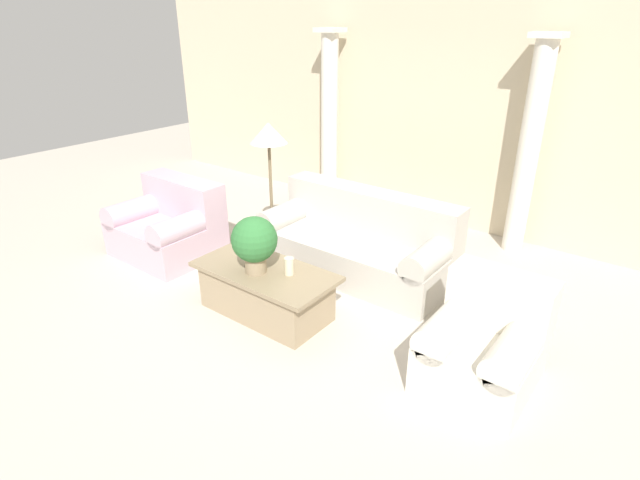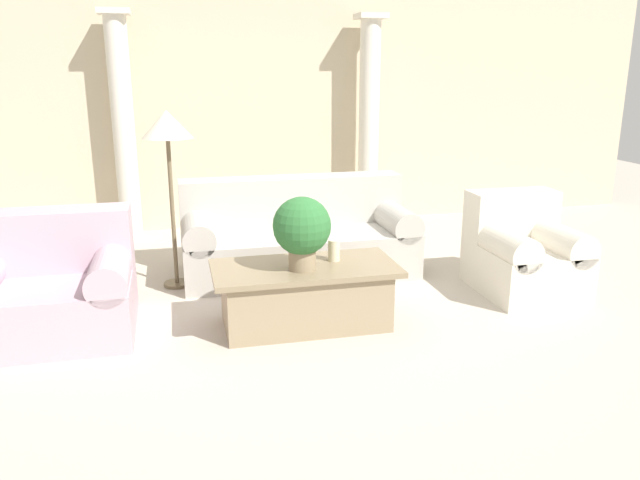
% 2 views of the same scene
% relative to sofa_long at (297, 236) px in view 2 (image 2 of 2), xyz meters
% --- Properties ---
extents(ground_plane, '(16.00, 16.00, 0.00)m').
position_rel_sofa_long_xyz_m(ground_plane, '(-0.11, -0.97, -0.34)').
color(ground_plane, '#BCB2A3').
extents(wall_back, '(10.00, 0.06, 3.20)m').
position_rel_sofa_long_xyz_m(wall_back, '(-0.11, 1.90, 1.26)').
color(wall_back, beige).
rests_on(wall_back, ground_plane).
extents(sofa_long, '(2.11, 0.93, 0.86)m').
position_rel_sofa_long_xyz_m(sofa_long, '(0.00, 0.00, 0.00)').
color(sofa_long, '#B7B2A8').
rests_on(sofa_long, ground_plane).
extents(loveseat, '(1.14, 0.93, 0.86)m').
position_rel_sofa_long_xyz_m(loveseat, '(-2.00, -0.98, 0.01)').
color(loveseat, '#C0A3B1').
rests_on(loveseat, ground_plane).
extents(coffee_table, '(1.36, 0.67, 0.46)m').
position_rel_sofa_long_xyz_m(coffee_table, '(-0.19, -1.28, -0.10)').
color(coffee_table, '#998466').
rests_on(coffee_table, ground_plane).
extents(potted_plant, '(0.42, 0.42, 0.53)m').
position_rel_sofa_long_xyz_m(potted_plant, '(-0.23, -1.35, 0.43)').
color(potted_plant, '#937F60').
rests_on(potted_plant, coffee_table).
extents(pillar_candle, '(0.09, 0.09, 0.16)m').
position_rel_sofa_long_xyz_m(pillar_candle, '(0.04, -1.21, 0.20)').
color(pillar_candle, beige).
rests_on(pillar_candle, coffee_table).
extents(floor_lamp, '(0.42, 0.42, 1.53)m').
position_rel_sofa_long_xyz_m(floor_lamp, '(-1.12, -0.17, 0.99)').
color(floor_lamp, brown).
rests_on(floor_lamp, ground_plane).
extents(column_left, '(0.33, 0.33, 2.45)m').
position_rel_sofa_long_xyz_m(column_left, '(-1.58, 1.60, 0.91)').
color(column_left, silver).
rests_on(column_left, ground_plane).
extents(column_right, '(0.33, 0.33, 2.45)m').
position_rel_sofa_long_xyz_m(column_right, '(1.20, 1.60, 0.91)').
color(column_right, silver).
rests_on(column_right, ground_plane).
extents(armchair, '(0.78, 0.88, 0.83)m').
position_rel_sofa_long_xyz_m(armchair, '(1.78, -0.96, 0.01)').
color(armchair, beige).
rests_on(armchair, ground_plane).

